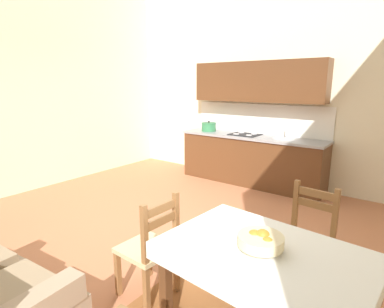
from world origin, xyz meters
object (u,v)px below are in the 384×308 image
(dining_chair_kitchen_side, at_px, (306,240))
(fruit_bowl, at_px, (261,240))
(dining_table, at_px, (264,267))
(kitchen_cabinetry, at_px, (252,138))
(dining_chair_tv_side, at_px, (150,249))

(dining_chair_kitchen_side, xyz_separation_m, fruit_bowl, (-0.05, -0.90, 0.37))
(dining_chair_kitchen_side, distance_m, fruit_bowl, 0.97)
(dining_table, distance_m, dining_chair_kitchen_side, 0.90)
(kitchen_cabinetry, height_order, dining_chair_kitchen_side, kitchen_cabinetry)
(dining_table, bearing_deg, dining_chair_kitchen_side, 88.45)
(dining_chair_tv_side, bearing_deg, dining_chair_kitchen_side, 43.22)
(dining_chair_tv_side, bearing_deg, kitchen_cabinetry, 102.17)
(dining_table, xyz_separation_m, fruit_bowl, (-0.03, -0.01, 0.19))
(dining_table, height_order, dining_chair_tv_side, dining_chair_tv_side)
(dining_chair_kitchen_side, xyz_separation_m, dining_chair_tv_side, (-1.02, -0.95, 0.00))
(kitchen_cabinetry, relative_size, dining_table, 1.92)
(kitchen_cabinetry, relative_size, dining_chair_tv_side, 2.86)
(kitchen_cabinetry, relative_size, dining_chair_kitchen_side, 2.86)
(dining_chair_kitchen_side, distance_m, dining_chair_tv_side, 1.39)
(dining_table, xyz_separation_m, dining_chair_kitchen_side, (0.02, 0.89, -0.18))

